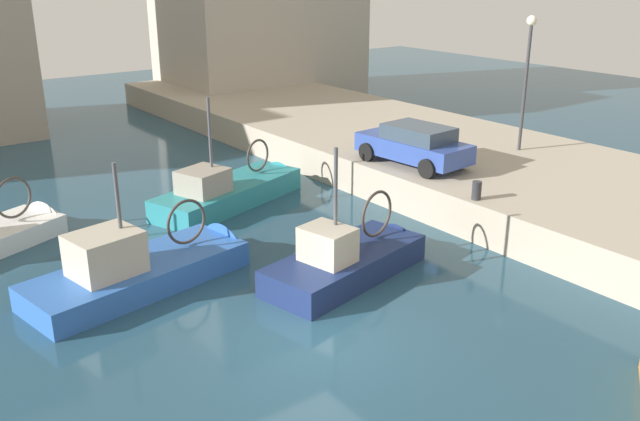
# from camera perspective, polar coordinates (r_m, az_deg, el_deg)

# --- Properties ---
(water_surface) EXTENTS (80.00, 80.00, 0.00)m
(water_surface) POSITION_cam_1_polar(r_m,az_deg,el_deg) (15.20, -0.36, -10.79)
(water_surface) COLOR navy
(water_surface) RESTS_ON ground
(quay_wall) EXTENTS (9.00, 56.00, 1.20)m
(quay_wall) POSITION_cam_1_polar(r_m,az_deg,el_deg) (23.09, 23.24, 0.16)
(quay_wall) COLOR #ADA08C
(quay_wall) RESTS_ON ground
(fishing_boat_navy) EXTENTS (5.75, 2.86, 4.41)m
(fishing_boat_navy) POSITION_cam_1_polar(r_m,az_deg,el_deg) (18.27, 2.81, -4.86)
(fishing_boat_navy) COLOR navy
(fishing_boat_navy) RESTS_ON ground
(fishing_boat_blue) EXTENTS (6.67, 3.09, 4.28)m
(fishing_boat_blue) POSITION_cam_1_polar(r_m,az_deg,el_deg) (18.28, -13.80, -5.32)
(fishing_boat_blue) COLOR #2D60B7
(fishing_boat_blue) RESTS_ON ground
(fishing_boat_teal) EXTENTS (6.72, 3.77, 4.62)m
(fishing_boat_teal) POSITION_cam_1_polar(r_m,az_deg,el_deg) (23.79, -7.05, 1.00)
(fishing_boat_teal) COLOR teal
(fishing_boat_teal) RESTS_ON ground
(parked_car_blue) EXTENTS (2.16, 4.14, 1.40)m
(parked_car_blue) POSITION_cam_1_polar(r_m,az_deg,el_deg) (23.71, 7.85, 5.45)
(parked_car_blue) COLOR #334C9E
(parked_car_blue) RESTS_ON quay_wall
(mooring_bollard_mid) EXTENTS (0.28, 0.28, 0.55)m
(mooring_bollard_mid) POSITION_cam_1_polar(r_m,az_deg,el_deg) (20.61, 12.87, 1.63)
(mooring_bollard_mid) COLOR #2D2D33
(mooring_bollard_mid) RESTS_ON quay_wall
(quay_streetlamp) EXTENTS (0.36, 0.36, 4.83)m
(quay_streetlamp) POSITION_cam_1_polar(r_m,az_deg,el_deg) (26.05, 16.86, 11.79)
(quay_streetlamp) COLOR #38383D
(quay_streetlamp) RESTS_ON quay_wall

